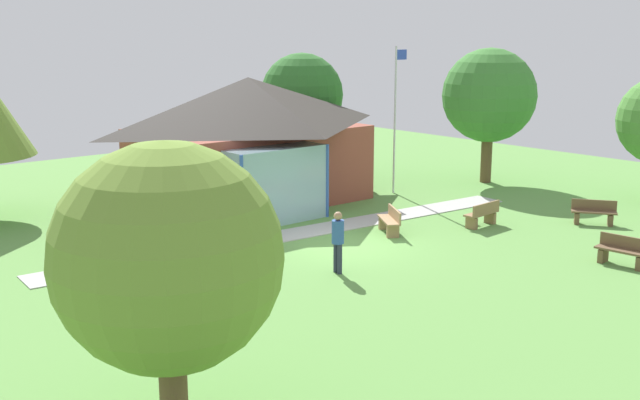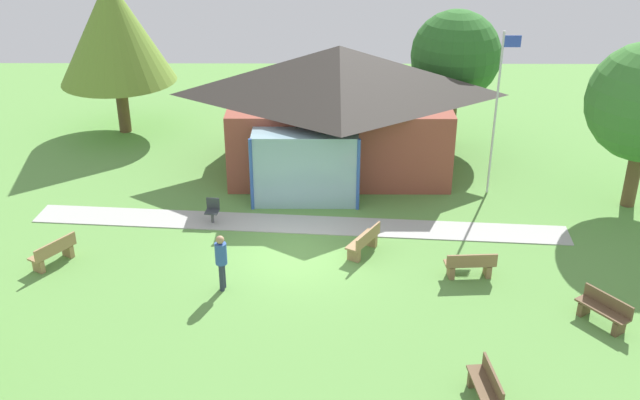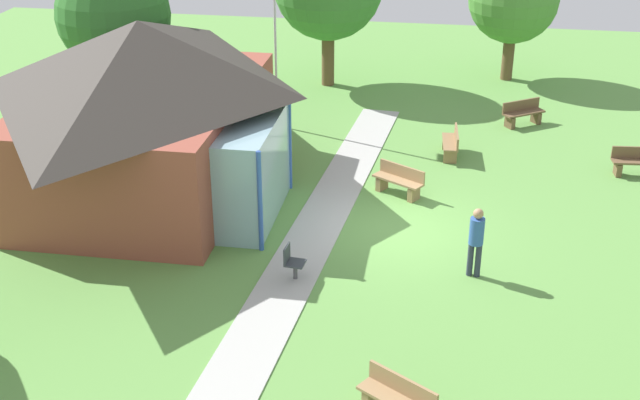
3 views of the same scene
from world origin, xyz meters
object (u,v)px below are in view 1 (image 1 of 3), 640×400
bench_mid_left (140,287)px  tree_east_hedge (489,96)px  tree_behind_pavilion_right (302,95)px  pavilion (250,138)px  bench_front_right (623,252)px  bench_mid_right (482,215)px  bench_lawn_far_right (594,213)px  bench_rear_near_path (390,221)px  visitor_strolling_lawn (338,237)px  tree_lawn_corner (168,258)px  patio_chair_west (228,234)px  flagpole (395,114)px

bench_mid_left → tree_east_hedge: tree_east_hedge is taller
tree_behind_pavilion_right → tree_east_hedge: bearing=-48.8°
pavilion → bench_front_right: size_ratio=6.00×
bench_mid_right → bench_mid_left: (-12.56, 0.67, 0.00)m
bench_lawn_far_right → tree_behind_pavilion_right: tree_behind_pavilion_right is taller
bench_rear_near_path → bench_mid_right: (3.07, -1.39, 0.00)m
pavilion → visitor_strolling_lawn: (-3.43, -8.93, -1.51)m
bench_front_right → tree_lawn_corner: bearing=84.9°
bench_lawn_far_right → bench_mid_left: (-15.71, 3.00, 0.00)m
patio_chair_west → tree_east_hedge: bearing=-168.8°
visitor_strolling_lawn → tree_lawn_corner: size_ratio=0.35×
pavilion → bench_mid_right: 9.33m
bench_mid_left → tree_lawn_corner: tree_lawn_corner is taller
tree_lawn_corner → flagpole: bearing=34.0°
bench_lawn_far_right → patio_chair_west: patio_chair_west is taller
bench_lawn_far_right → patio_chair_west: size_ratio=1.72×
bench_rear_near_path → bench_front_right: (2.47, -6.84, 0.00)m
bench_mid_right → bench_front_right: same height
bench_mid_right → bench_rear_near_path: bearing=152.1°
bench_lawn_far_right → visitor_strolling_lawn: (-10.40, 1.64, 0.62)m
bench_mid_right → bench_mid_left: same height
pavilion → tree_lawn_corner: (-11.33, -13.74, 0.54)m
tree_east_hedge → pavilion: bearing=162.0°
bench_rear_near_path → tree_lawn_corner: tree_lawn_corner is taller
bench_rear_near_path → tree_behind_pavilion_right: 11.06m
bench_mid_left → tree_behind_pavilion_right: (13.63, 10.41, 3.33)m
patio_chair_west → tree_behind_pavilion_right: tree_behind_pavilion_right is taller
bench_rear_near_path → flagpole: bearing=-15.4°
bench_front_right → flagpole: bearing=-16.9°
tree_east_hedge → flagpole: bearing=168.2°
bench_front_right → tree_behind_pavilion_right: tree_behind_pavilion_right is taller
pavilion → bench_front_right: pavilion is taller
tree_lawn_corner → bench_rear_near_path: bearing=29.7°
bench_lawn_far_right → bench_front_right: size_ratio=0.97×
bench_front_right → patio_chair_west: size_ratio=1.78×
pavilion → visitor_strolling_lawn: size_ratio=5.29×
bench_rear_near_path → patio_chair_west: patio_chair_west is taller
flagpole → bench_rear_near_path: bearing=-136.9°
tree_behind_pavilion_right → tree_lawn_corner: tree_behind_pavilion_right is taller
tree_behind_pavilion_right → tree_lawn_corner: 23.21m
pavilion → flagpole: flagpole is taller
flagpole → bench_mid_right: (-1.72, -5.89, -2.88)m
flagpole → tree_east_hedge: size_ratio=1.02×
flagpole → patio_chair_west: (-9.82, -2.43, -2.86)m
patio_chair_west → bench_mid_right: bearing=162.5°
pavilion → visitor_strolling_lawn: pavilion is taller
bench_lawn_far_right → bench_mid_right: size_ratio=0.97×
bench_mid_left → bench_rear_near_path: bearing=-52.9°
bench_lawn_far_right → bench_mid_left: same height
flagpole → tree_behind_pavilion_right: bearing=97.2°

